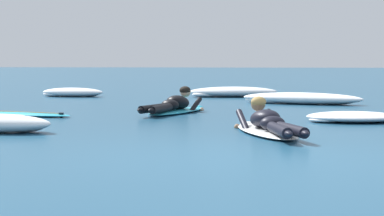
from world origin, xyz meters
TOP-DOWN VIEW (x-y plane):
  - ground_plane at (0.00, 10.00)m, footprint 120.00×120.00m
  - surfer_near at (0.21, 2.30)m, footprint 1.19×2.61m
  - surfer_far at (-1.56, 5.93)m, footprint 1.16×2.56m
  - drifting_surfboard at (-4.18, 5.00)m, footprint 2.10×1.14m
  - whitewater_mid_left at (0.92, 8.99)m, footprint 2.90×1.67m
  - whitewater_mid_right at (1.57, 4.44)m, footprint 1.57×1.16m
  - whitewater_back at (-5.07, 11.47)m, footprint 1.76×0.90m
  - whitewater_far_band at (-0.79, 11.87)m, footprint 2.50×1.37m

SIDE VIEW (x-z plane):
  - ground_plane at x=0.00m, z-range 0.00..0.00m
  - drifting_surfboard at x=-4.18m, z-range -0.05..0.11m
  - whitewater_mid_right at x=1.57m, z-range -0.01..0.16m
  - whitewater_back at x=-5.07m, z-range -0.01..0.23m
  - whitewater_mid_left at x=0.92m, z-range -0.01..0.25m
  - whitewater_far_band at x=-0.79m, z-range -0.01..0.26m
  - surfer_near at x=0.21m, z-range -0.14..0.41m
  - surfer_far at x=-1.56m, z-range -0.13..0.40m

